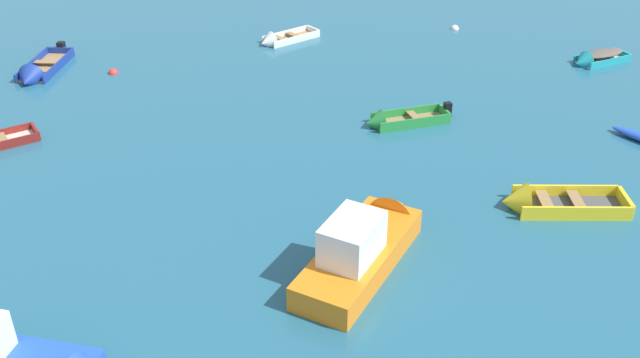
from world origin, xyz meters
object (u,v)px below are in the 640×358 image
(rowboat_turquoise_foreground_center, at_px, (595,58))
(mooring_buoy_far_field, at_px, (113,73))
(rowboat_yellow_far_left, at_px, (540,203))
(rowboat_white_outer_right, at_px, (277,40))
(mooring_buoy_trailing, at_px, (455,29))
(rowboat_deep_blue_distant_center, at_px, (36,74))
(motor_launch_orange_back_row_left, at_px, (365,243))
(rowboat_green_midfield_left, at_px, (393,121))

(rowboat_turquoise_foreground_center, xyz_separation_m, mooring_buoy_far_field, (-21.86, -2.81, -0.25))
(rowboat_yellow_far_left, xyz_separation_m, rowboat_white_outer_right, (-10.07, 14.36, -0.06))
(rowboat_turquoise_foreground_center, height_order, mooring_buoy_far_field, rowboat_turquoise_foreground_center)
(mooring_buoy_trailing, bearing_deg, rowboat_yellow_far_left, -86.36)
(rowboat_deep_blue_distant_center, bearing_deg, rowboat_turquoise_foreground_center, 8.04)
(motor_launch_orange_back_row_left, relative_size, rowboat_white_outer_right, 1.87)
(mooring_buoy_far_field, distance_m, mooring_buoy_trailing, 17.43)
(rowboat_green_midfield_left, distance_m, mooring_buoy_trailing, 12.11)
(rowboat_green_midfield_left, distance_m, mooring_buoy_far_field, 13.22)
(rowboat_yellow_far_left, height_order, motor_launch_orange_back_row_left, motor_launch_orange_back_row_left)
(rowboat_green_midfield_left, height_order, motor_launch_orange_back_row_left, motor_launch_orange_back_row_left)
(rowboat_white_outer_right, bearing_deg, rowboat_green_midfield_left, -57.43)
(rowboat_yellow_far_left, distance_m, rowboat_turquoise_foreground_center, 13.67)
(rowboat_turquoise_foreground_center, bearing_deg, rowboat_deep_blue_distant_center, -171.96)
(rowboat_yellow_far_left, xyz_separation_m, rowboat_turquoise_foreground_center, (4.91, 12.76, 0.04))
(rowboat_green_midfield_left, bearing_deg, mooring_buoy_trailing, 73.81)
(rowboat_white_outer_right, height_order, mooring_buoy_far_field, rowboat_white_outer_right)
(motor_launch_orange_back_row_left, bearing_deg, rowboat_deep_blue_distant_center, 140.19)
(rowboat_deep_blue_distant_center, bearing_deg, rowboat_green_midfield_left, -13.01)
(rowboat_yellow_far_left, height_order, rowboat_turquoise_foreground_center, rowboat_yellow_far_left)
(rowboat_deep_blue_distant_center, relative_size, mooring_buoy_trailing, 10.18)
(motor_launch_orange_back_row_left, relative_size, mooring_buoy_far_field, 12.68)
(rowboat_green_midfield_left, bearing_deg, motor_launch_orange_back_row_left, -96.10)
(rowboat_green_midfield_left, distance_m, rowboat_white_outer_right, 10.41)
(rowboat_green_midfield_left, bearing_deg, mooring_buoy_far_field, 160.73)
(rowboat_deep_blue_distant_center, bearing_deg, mooring_buoy_far_field, 12.86)
(rowboat_green_midfield_left, distance_m, rowboat_deep_blue_distant_center, 16.11)
(rowboat_green_midfield_left, bearing_deg, rowboat_turquoise_foreground_center, 37.38)
(rowboat_green_midfield_left, xyz_separation_m, rowboat_white_outer_right, (-5.60, 8.77, -0.03))
(rowboat_yellow_far_left, xyz_separation_m, rowboat_green_midfield_left, (-4.47, 5.59, -0.02))
(rowboat_green_midfield_left, height_order, mooring_buoy_far_field, rowboat_green_midfield_left)
(rowboat_green_midfield_left, xyz_separation_m, mooring_buoy_far_field, (-12.47, 4.36, -0.19))
(rowboat_yellow_far_left, height_order, rowboat_white_outer_right, rowboat_yellow_far_left)
(rowboat_green_midfield_left, relative_size, rowboat_turquoise_foreground_center, 1.16)
(rowboat_green_midfield_left, distance_m, rowboat_turquoise_foreground_center, 11.81)
(mooring_buoy_trailing, bearing_deg, rowboat_deep_blue_distant_center, -157.25)
(rowboat_deep_blue_distant_center, bearing_deg, rowboat_white_outer_right, 27.03)
(rowboat_turquoise_foreground_center, bearing_deg, mooring_buoy_far_field, -172.68)
(motor_launch_orange_back_row_left, xyz_separation_m, mooring_buoy_trailing, (4.30, 20.30, -0.60))
(rowboat_yellow_far_left, xyz_separation_m, motor_launch_orange_back_row_left, (-5.40, -3.09, 0.38))
(rowboat_deep_blue_distant_center, height_order, rowboat_turquoise_foreground_center, rowboat_deep_blue_distant_center)
(rowboat_green_midfield_left, relative_size, rowboat_white_outer_right, 1.15)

